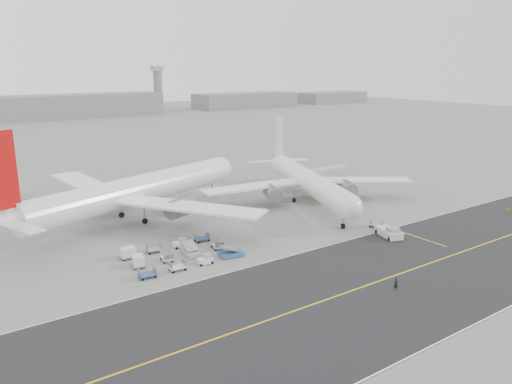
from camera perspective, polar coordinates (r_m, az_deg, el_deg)
ground at (r=85.79m, az=0.86°, el=-7.45°), size 700.00×700.00×0.00m
taxiway at (r=76.50m, az=12.04°, el=-10.58°), size 220.00×59.00×0.03m
horizon_buildings at (r=335.04m, az=-21.73°, el=7.86°), size 520.00×28.00×28.00m
control_tower at (r=361.09m, az=-11.14°, el=11.58°), size 7.00×7.00×31.25m
airliner_a at (r=107.03m, az=-13.89°, el=0.07°), size 60.40×59.29×21.68m
airliner_b at (r=118.89m, az=5.86°, el=1.33°), size 49.46×50.34×18.17m
pushback_tug at (r=98.45m, az=14.99°, el=-4.48°), size 4.46×7.80×2.21m
jet_bridge at (r=130.35m, az=7.86°, el=1.98°), size 16.18×3.22×6.12m
gse_cluster at (r=86.57m, az=-8.82°, el=-7.42°), size 24.35×19.42×2.05m
stray_dolly at (r=103.66m, az=13.58°, el=-3.97°), size 2.47×3.00×1.59m
ground_crew_a at (r=76.30m, az=15.71°, el=-10.11°), size 0.80×0.65×1.89m
ground_crew_b at (r=122.93m, az=26.76°, el=-1.79°), size 0.94×0.74×1.92m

